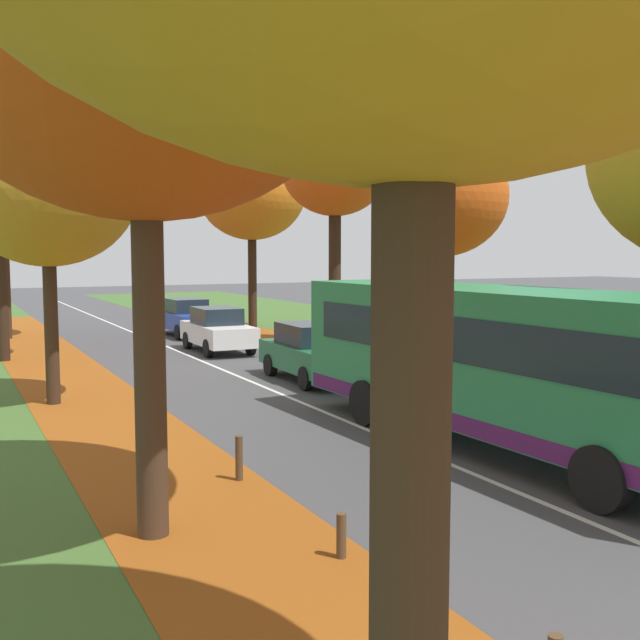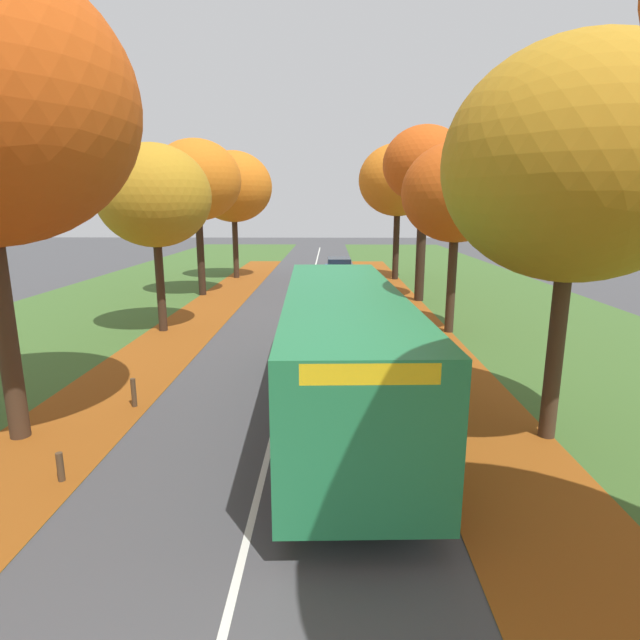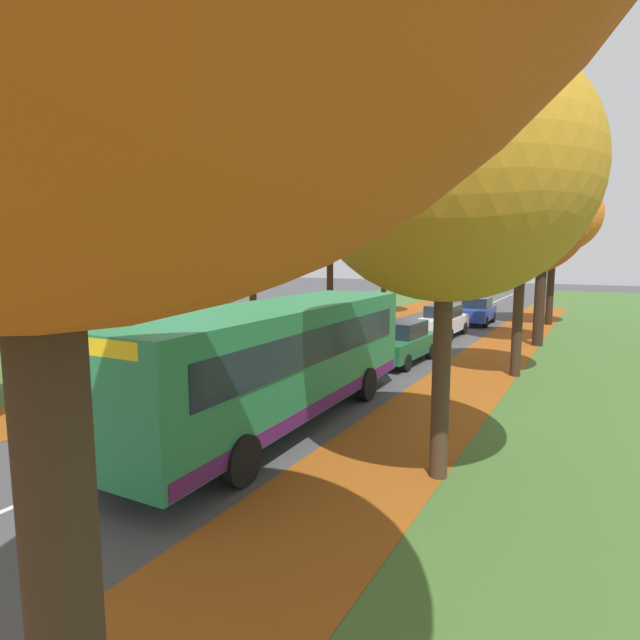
{
  "view_description": "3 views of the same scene",
  "coord_description": "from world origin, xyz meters",
  "px_view_note": "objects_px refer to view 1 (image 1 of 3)",
  "views": [
    {
      "loc": [
        -7.72,
        -0.8,
        3.66
      ],
      "look_at": [
        -0.74,
        12.94,
        2.25
      ],
      "focal_mm": 42.0,
      "sensor_mm": 36.0,
      "label": 1
    },
    {
      "loc": [
        1.21,
        -1.2,
        4.8
      ],
      "look_at": [
        0.91,
        14.29,
        1.29
      ],
      "focal_mm": 28.0,
      "sensor_mm": 36.0,
      "label": 2
    },
    {
      "loc": [
        8.37,
        -0.19,
        4.19
      ],
      "look_at": [
        -0.0,
        14.58,
        1.98
      ],
      "focal_mm": 28.0,
      "sensor_mm": 36.0,
      "label": 3
    }
  ],
  "objects_px": {
    "tree_left_distant": "(2,192)",
    "bus": "(506,358)",
    "bollard_third": "(341,536)",
    "tree_right_mid": "(440,197)",
    "car_green_lead": "(312,352)",
    "car_white_following": "(218,330)",
    "tree_left_mid": "(47,186)",
    "tree_right_far": "(335,169)",
    "bollard_fourth": "(239,458)",
    "car_blue_third_in_line": "(186,317)",
    "tree_left_near": "(142,1)",
    "tree_right_distant": "(252,191)"
  },
  "relations": [
    {
      "from": "tree_right_far",
      "to": "bollard_fourth",
      "type": "xyz_separation_m",
      "value": [
        -9.48,
        -14.53,
        -6.44
      ]
    },
    {
      "from": "tree_left_mid",
      "to": "car_blue_third_in_line",
      "type": "relative_size",
      "value": 1.68
    },
    {
      "from": "tree_right_mid",
      "to": "car_green_lead",
      "type": "relative_size",
      "value": 1.68
    },
    {
      "from": "bollard_fourth",
      "to": "car_blue_third_in_line",
      "type": "relative_size",
      "value": 0.17
    },
    {
      "from": "tree_right_distant",
      "to": "car_blue_third_in_line",
      "type": "xyz_separation_m",
      "value": [
        -3.86,
        -1.91,
        -5.7
      ]
    },
    {
      "from": "tree_right_distant",
      "to": "bus",
      "type": "height_order",
      "value": "tree_right_distant"
    },
    {
      "from": "tree_right_mid",
      "to": "car_white_following",
      "type": "xyz_separation_m",
      "value": [
        -4.63,
        7.22,
        -4.5
      ]
    },
    {
      "from": "tree_right_mid",
      "to": "bollard_fourth",
      "type": "xyz_separation_m",
      "value": [
        -9.49,
        -7.75,
        -4.94
      ]
    },
    {
      "from": "tree_right_far",
      "to": "car_blue_third_in_line",
      "type": "bearing_deg",
      "value": 124.12
    },
    {
      "from": "tree_left_distant",
      "to": "bus",
      "type": "distance_m",
      "value": 24.73
    },
    {
      "from": "tree_left_mid",
      "to": "car_green_lead",
      "type": "distance_m",
      "value": 8.29
    },
    {
      "from": "tree_left_distant",
      "to": "car_blue_third_in_line",
      "type": "distance_m",
      "value": 9.16
    },
    {
      "from": "bollard_third",
      "to": "tree_left_distant",
      "type": "bearing_deg",
      "value": 93.68
    },
    {
      "from": "tree_left_distant",
      "to": "tree_right_far",
      "type": "distance_m",
      "value": 14.02
    },
    {
      "from": "tree_left_mid",
      "to": "tree_right_distant",
      "type": "height_order",
      "value": "tree_right_distant"
    },
    {
      "from": "tree_left_distant",
      "to": "bus",
      "type": "height_order",
      "value": "tree_left_distant"
    },
    {
      "from": "car_white_following",
      "to": "car_blue_third_in_line",
      "type": "height_order",
      "value": "same"
    },
    {
      "from": "bollard_fourth",
      "to": "car_white_following",
      "type": "xyz_separation_m",
      "value": [
        4.85,
        14.97,
        0.45
      ]
    },
    {
      "from": "tree_left_near",
      "to": "bus",
      "type": "bearing_deg",
      "value": 10.36
    },
    {
      "from": "tree_left_distant",
      "to": "bollard_fourth",
      "type": "bearing_deg",
      "value": -85.77
    },
    {
      "from": "tree_right_far",
      "to": "bollard_third",
      "type": "bearing_deg",
      "value": -117.85
    },
    {
      "from": "tree_left_near",
      "to": "tree_right_far",
      "type": "bearing_deg",
      "value": 55.11
    },
    {
      "from": "tree_left_mid",
      "to": "tree_left_distant",
      "type": "relative_size",
      "value": 0.84
    },
    {
      "from": "tree_right_distant",
      "to": "car_white_following",
      "type": "distance_m",
      "value": 10.41
    },
    {
      "from": "tree_left_distant",
      "to": "car_white_following",
      "type": "height_order",
      "value": "tree_left_distant"
    },
    {
      "from": "car_green_lead",
      "to": "bus",
      "type": "bearing_deg",
      "value": -90.8
    },
    {
      "from": "bollard_third",
      "to": "bollard_fourth",
      "type": "distance_m",
      "value": 3.42
    },
    {
      "from": "tree_right_distant",
      "to": "car_green_lead",
      "type": "height_order",
      "value": "tree_right_distant"
    },
    {
      "from": "tree_right_mid",
      "to": "bus",
      "type": "xyz_separation_m",
      "value": [
        -4.39,
        -8.16,
        -3.6
      ]
    },
    {
      "from": "tree_left_mid",
      "to": "tree_right_mid",
      "type": "relative_size",
      "value": 0.99
    },
    {
      "from": "bus",
      "to": "bollard_third",
      "type": "bearing_deg",
      "value": -149.43
    },
    {
      "from": "tree_right_far",
      "to": "tree_right_distant",
      "type": "xyz_separation_m",
      "value": [
        -0.24,
        7.96,
        -0.29
      ]
    },
    {
      "from": "bus",
      "to": "car_green_lead",
      "type": "relative_size",
      "value": 2.46
    },
    {
      "from": "tree_left_mid",
      "to": "bus",
      "type": "relative_size",
      "value": 0.68
    },
    {
      "from": "bollard_third",
      "to": "bollard_fourth",
      "type": "xyz_separation_m",
      "value": [
        0.0,
        3.42,
        0.09
      ]
    },
    {
      "from": "car_blue_third_in_line",
      "to": "tree_left_mid",
      "type": "bearing_deg",
      "value": -119.24
    },
    {
      "from": "tree_right_distant",
      "to": "car_green_lead",
      "type": "relative_size",
      "value": 2.08
    },
    {
      "from": "tree_right_far",
      "to": "bollard_fourth",
      "type": "bearing_deg",
      "value": -123.13
    },
    {
      "from": "tree_right_mid",
      "to": "car_blue_third_in_line",
      "type": "xyz_separation_m",
      "value": [
        -4.11,
        12.83,
        -4.5
      ]
    },
    {
      "from": "tree_right_mid",
      "to": "car_white_following",
      "type": "distance_m",
      "value": 9.69
    },
    {
      "from": "tree_right_mid",
      "to": "bollard_third",
      "type": "height_order",
      "value": "tree_right_mid"
    },
    {
      "from": "tree_right_mid",
      "to": "car_blue_third_in_line",
      "type": "bearing_deg",
      "value": 107.76
    },
    {
      "from": "tree_right_distant",
      "to": "bollard_third",
      "type": "distance_m",
      "value": 28.21
    },
    {
      "from": "bus",
      "to": "car_green_lead",
      "type": "xyz_separation_m",
      "value": [
        0.12,
        8.29,
        -0.89
      ]
    },
    {
      "from": "car_green_lead",
      "to": "car_white_following",
      "type": "distance_m",
      "value": 7.09
    },
    {
      "from": "tree_left_distant",
      "to": "tree_right_mid",
      "type": "relative_size",
      "value": 1.18
    },
    {
      "from": "tree_left_near",
      "to": "bollard_third",
      "type": "xyz_separation_m",
      "value": [
        1.82,
        -1.75,
        -6.41
      ]
    },
    {
      "from": "tree_left_near",
      "to": "tree_left_mid",
      "type": "relative_size",
      "value": 1.32
    },
    {
      "from": "tree_left_near",
      "to": "tree_right_distant",
      "type": "xyz_separation_m",
      "value": [
        11.06,
        24.16,
        -0.17
      ]
    },
    {
      "from": "tree_left_near",
      "to": "car_blue_third_in_line",
      "type": "bearing_deg",
      "value": 72.08
    }
  ]
}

